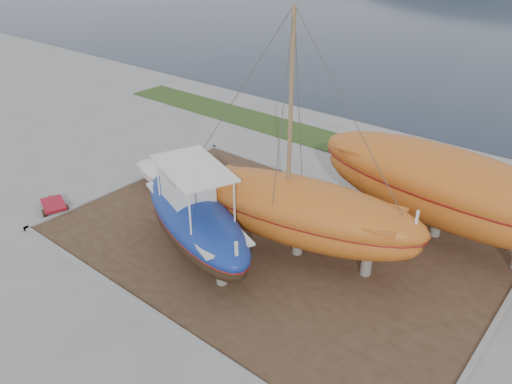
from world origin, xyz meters
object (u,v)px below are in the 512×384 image
Objects in this scene: blue_caique at (195,211)px; red_trailer at (54,206)px; white_dinghy at (163,178)px; orange_bare_hull at (442,196)px; orange_sailboat at (302,144)px.

red_trailer is at bearing -145.72° from blue_caique.
orange_bare_hull reaches higher than white_dinghy.
orange_sailboat reaches higher than orange_bare_hull.
orange_sailboat reaches higher than blue_caique.
blue_caique reaches higher than orange_bare_hull.
blue_caique is 6.31m from white_dinghy.
blue_caique is 0.69× the size of orange_bare_hull.
orange_bare_hull is (3.88, 5.00, -2.92)m from orange_sailboat.
blue_caique is at bearing 34.13° from red_trailer.
blue_caique is 0.81× the size of orange_sailboat.
orange_sailboat is 0.85× the size of orange_bare_hull.
orange_sailboat is at bearing 59.37° from blue_caique.
white_dinghy is (-5.44, 2.89, -1.37)m from blue_caique.
white_dinghy is 13.51m from orange_bare_hull.
orange_bare_hull is 17.93m from red_trailer.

